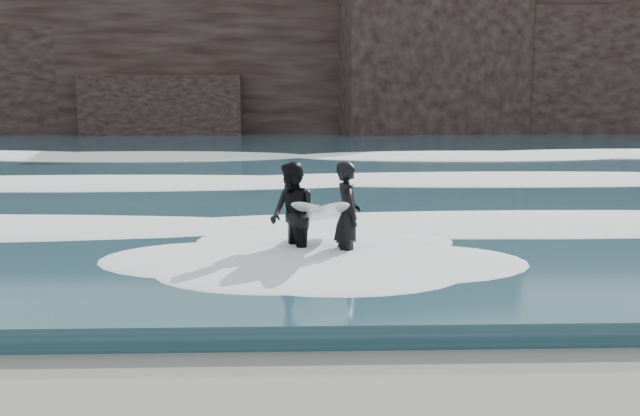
{
  "coord_description": "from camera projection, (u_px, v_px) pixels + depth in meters",
  "views": [
    {
      "loc": [
        0.47,
        -4.49,
        2.8
      ],
      "look_at": [
        0.84,
        6.83,
        1.0
      ],
      "focal_mm": 40.0,
      "sensor_mm": 36.0,
      "label": 1
    }
  ],
  "objects": [
    {
      "name": "foam_near",
      "position": [
        273.0,
        221.0,
        13.68
      ],
      "size": [
        60.0,
        3.2,
        0.2
      ],
      "primitive_type": "ellipsoid",
      "color": "white",
      "rests_on": "sea"
    },
    {
      "name": "sea",
      "position": [
        287.0,
        152.0,
        33.46
      ],
      "size": [
        90.0,
        52.0,
        0.3
      ],
      "primitive_type": "cube",
      "color": "#1E404D",
      "rests_on": "ground"
    },
    {
      "name": "surfer_left",
      "position": [
        341.0,
        215.0,
        11.45
      ],
      "size": [
        1.2,
        2.3,
        1.77
      ],
      "color": "black",
      "rests_on": "ground"
    },
    {
      "name": "foam_far",
      "position": [
        286.0,
        152.0,
        29.46
      ],
      "size": [
        60.0,
        4.8,
        0.3
      ],
      "primitive_type": "ellipsoid",
      "color": "white",
      "rests_on": "sea"
    },
    {
      "name": "headland",
      "position": [
        290.0,
        63.0,
        49.47
      ],
      "size": [
        70.0,
        9.0,
        10.0
      ],
      "primitive_type": "cube",
      "color": "black",
      "rests_on": "ground"
    },
    {
      "name": "foam_mid",
      "position": [
        281.0,
        178.0,
        20.58
      ],
      "size": [
        60.0,
        4.0,
        0.24
      ],
      "primitive_type": "ellipsoid",
      "color": "white",
      "rests_on": "sea"
    },
    {
      "name": "surfer_right",
      "position": [
        296.0,
        215.0,
        11.53
      ],
      "size": [
        1.53,
        2.29,
        1.74
      ],
      "color": "black",
      "rests_on": "ground"
    }
  ]
}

